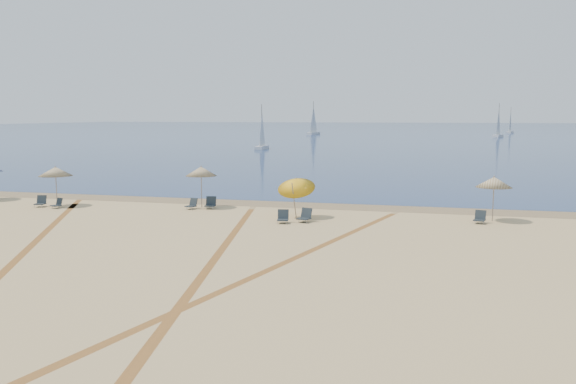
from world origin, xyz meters
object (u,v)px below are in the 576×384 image
at_px(sailboat_1, 262,136).
at_px(umbrella_1, 56,171).
at_px(chair_8, 480,218).
at_px(sailboat_0, 510,125).
at_px(chair_2, 41,202).
at_px(sailboat_2, 313,125).
at_px(umbrella_4, 494,182).
at_px(chair_4, 192,204).
at_px(chair_3, 58,204).
at_px(sailboat_3, 498,127).
at_px(chair_6, 283,217).
at_px(umbrella_2, 201,171).
at_px(chair_7, 305,216).
at_px(umbrella_3, 296,184).
at_px(chair_5, 211,203).

bearing_deg(sailboat_1, umbrella_1, -87.60).
bearing_deg(chair_8, sailboat_0, 97.49).
distance_m(chair_2, sailboat_2, 135.67).
bearing_deg(umbrella_4, chair_4, -179.71).
bearing_deg(chair_3, umbrella_1, 149.07).
bearing_deg(umbrella_4, chair_2, -176.70).
distance_m(chair_3, sailboat_3, 132.77).
bearing_deg(sailboat_3, chair_6, -81.77).
distance_m(sailboat_1, sailboat_2, 72.85).
bearing_deg(chair_6, umbrella_2, 137.01).
bearing_deg(chair_6, chair_7, 17.34).
height_order(umbrella_2, sailboat_2, sailboat_2).
xyz_separation_m(umbrella_4, chair_4, (-17.00, -0.09, -1.78)).
height_order(umbrella_1, umbrella_3, umbrella_3).
relative_size(chair_5, sailboat_2, 0.08).
height_order(umbrella_4, chair_8, umbrella_4).
relative_size(chair_3, chair_8, 0.97).
distance_m(chair_6, sailboat_1, 67.55).
bearing_deg(chair_7, umbrella_4, 33.42).
distance_m(umbrella_3, sailboat_3, 129.39).
bearing_deg(chair_3, chair_4, 34.39).
bearing_deg(sailboat_1, sailboat_0, 61.75).
distance_m(chair_4, sailboat_1, 62.79).
xyz_separation_m(chair_2, sailboat_1, (-4.63, 62.63, 1.89)).
relative_size(sailboat_1, sailboat_3, 0.86).
xyz_separation_m(umbrella_3, sailboat_3, (21.45, 127.59, 0.68)).
distance_m(umbrella_1, sailboat_1, 62.32).
height_order(chair_5, sailboat_1, sailboat_1).
height_order(chair_2, sailboat_0, sailboat_0).
bearing_deg(chair_3, chair_8, 24.56).
bearing_deg(chair_4, umbrella_4, 19.64).
height_order(chair_3, sailboat_1, sailboat_1).
bearing_deg(sailboat_1, chair_7, -74.02).
height_order(chair_7, sailboat_0, sailboat_0).
xyz_separation_m(umbrella_4, chair_3, (-24.95, -1.76, -1.79)).
height_order(chair_2, chair_3, chair_2).
height_order(chair_2, chair_5, chair_5).
relative_size(umbrella_4, sailboat_2, 0.26).
distance_m(umbrella_1, chair_4, 8.78).
distance_m(umbrella_1, umbrella_2, 9.01).
bearing_deg(chair_8, chair_2, -164.65).
bearing_deg(chair_6, sailboat_2, 90.72).
xyz_separation_m(umbrella_2, sailboat_2, (-20.82, 133.04, 0.64)).
relative_size(umbrella_1, chair_7, 2.91).
bearing_deg(umbrella_3, umbrella_1, 177.57).
bearing_deg(umbrella_1, sailboat_2, 95.07).
relative_size(umbrella_3, sailboat_1, 0.36).
distance_m(chair_2, chair_3, 1.36).
xyz_separation_m(chair_4, sailboat_1, (-13.92, 61.20, 1.91)).
xyz_separation_m(chair_3, sailboat_3, (36.12, 127.74, 2.28)).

